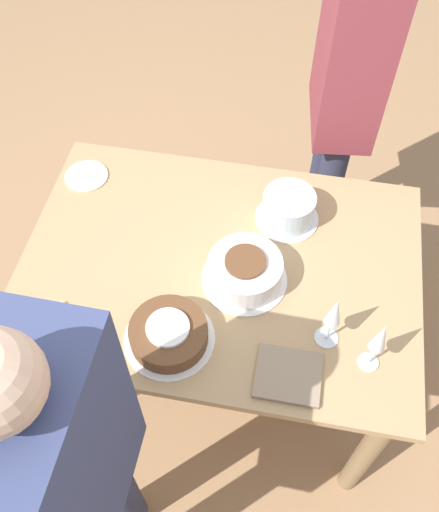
{
  "coord_description": "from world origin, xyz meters",
  "views": [
    {
      "loc": [
        0.19,
        -1.02,
        2.3
      ],
      "look_at": [
        0.0,
        0.0,
        0.83
      ],
      "focal_mm": 40.0,
      "sensor_mm": 36.0,
      "label": 1
    }
  ],
  "objects": [
    {
      "name": "cake_front_chocolate",
      "position": [
        -0.1,
        -0.29,
        0.81
      ],
      "size": [
        0.27,
        0.27,
        0.08
      ],
      "color": "white",
      "rests_on": "dining_table"
    },
    {
      "name": "wine_glass_far",
      "position": [
        0.49,
        -0.26,
        0.93
      ],
      "size": [
        0.06,
        0.06,
        0.22
      ],
      "color": "silver",
      "rests_on": "dining_table"
    },
    {
      "name": "person_watching",
      "position": [
        0.33,
        0.77,
        0.97
      ],
      "size": [
        0.27,
        0.42,
        1.6
      ],
      "rotation": [
        0.0,
        0.0,
        -1.45
      ],
      "color": "#2D334C",
      "rests_on": "ground_plane"
    },
    {
      "name": "dining_table",
      "position": [
        0.0,
        0.0,
        0.65
      ],
      "size": [
        1.29,
        0.92,
        0.78
      ],
      "color": "tan",
      "rests_on": "ground_plane"
    },
    {
      "name": "ground_plane",
      "position": [
        0.0,
        0.0,
        0.0
      ],
      "size": [
        12.0,
        12.0,
        0.0
      ],
      "primitive_type": "plane",
      "color": "#A87F56"
    },
    {
      "name": "wine_glass_near",
      "position": [
        0.36,
        -0.2,
        0.92
      ],
      "size": [
        0.07,
        0.07,
        0.22
      ],
      "color": "silver",
      "rests_on": "dining_table"
    },
    {
      "name": "person_cutting",
      "position": [
        -0.21,
        -0.75,
        0.95
      ],
      "size": [
        0.23,
        0.4,
        1.58
      ],
      "rotation": [
        0.0,
        0.0,
        1.56
      ],
      "color": "#2D334C",
      "rests_on": "ground_plane"
    },
    {
      "name": "cake_center_white",
      "position": [
        0.09,
        -0.04,
        0.83
      ],
      "size": [
        0.27,
        0.27,
        0.11
      ],
      "color": "white",
      "rests_on": "dining_table"
    },
    {
      "name": "dessert_plate_left",
      "position": [
        -0.55,
        0.29,
        0.78
      ],
      "size": [
        0.16,
        0.16,
        0.01
      ],
      "color": "beige",
      "rests_on": "dining_table"
    },
    {
      "name": "cake_back_decorated",
      "position": [
        0.19,
        0.23,
        0.83
      ],
      "size": [
        0.22,
        0.22,
        0.11
      ],
      "color": "white",
      "rests_on": "dining_table"
    },
    {
      "name": "napkin_stack",
      "position": [
        0.26,
        -0.34,
        0.79
      ],
      "size": [
        0.19,
        0.16,
        0.02
      ],
      "color": "gray",
      "rests_on": "dining_table"
    },
    {
      "name": "fork_pile",
      "position": [
        -0.39,
        -0.31,
        0.79
      ],
      "size": [
        0.22,
        0.15,
        0.02
      ],
      "color": "silver",
      "rests_on": "dining_table"
    }
  ]
}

